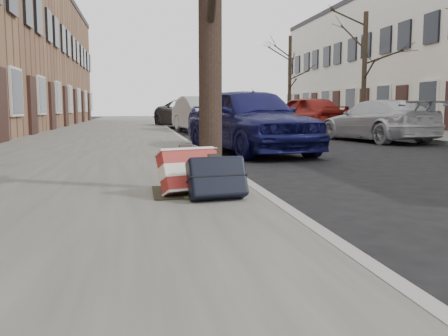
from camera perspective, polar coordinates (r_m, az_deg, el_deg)
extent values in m
plane|color=black|center=(4.91, 22.09, -5.63)|extent=(120.00, 120.00, 0.00)
cube|color=slate|center=(19.13, -13.11, 3.80)|extent=(5.00, 70.00, 0.12)
cube|color=slate|center=(21.72, 18.86, 3.96)|extent=(4.00, 70.00, 0.12)
cube|color=black|center=(5.37, -3.57, -2.71)|extent=(0.85, 0.85, 0.02)
cube|color=maroon|center=(5.20, -3.91, -0.39)|extent=(0.71, 0.55, 0.49)
cube|color=black|center=(4.89, -0.82, -1.09)|extent=(0.62, 0.43, 0.45)
imported|color=#111248|center=(11.33, 2.87, 5.53)|extent=(2.72, 4.73, 1.52)
imported|color=#B3B6BA|center=(20.50, -2.41, 6.10)|extent=(2.30, 4.75, 1.50)
imported|color=#333337|center=(25.77, -3.85, 6.22)|extent=(3.82, 5.78, 1.48)
imported|color=#B5B7BD|center=(15.99, 17.05, 5.17)|extent=(2.52, 4.60, 1.26)
imported|color=maroon|center=(22.61, 9.12, 6.16)|extent=(3.15, 4.90, 1.55)
cylinder|color=black|center=(23.00, 15.74, 10.63)|extent=(0.21, 0.21, 5.03)
cylinder|color=black|center=(33.28, 7.51, 10.03)|extent=(0.22, 0.22, 5.55)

